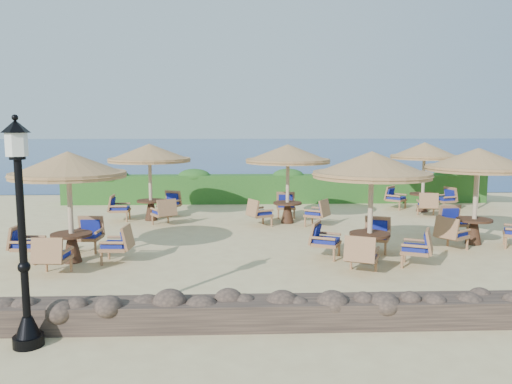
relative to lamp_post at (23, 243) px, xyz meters
name	(u,v)px	position (x,y,z in m)	size (l,w,h in m)	color
ground	(297,240)	(4.80, 6.80, -1.55)	(120.00, 120.00, 0.00)	#D3C086
sea	(246,147)	(4.80, 76.80, -1.55)	(160.00, 160.00, 0.00)	navy
hedge	(276,189)	(4.80, 14.00, -0.95)	(18.00, 0.90, 1.20)	#1E4C18
stone_wall	(343,312)	(4.80, 0.60, -1.33)	(15.00, 0.65, 0.44)	brown
lamp_post	(23,243)	(0.00, 0.00, 0.00)	(0.44, 0.44, 3.31)	black
extra_parasol	(480,154)	(12.60, 12.00, 0.62)	(2.30, 2.30, 2.41)	#C6AD8B
cafe_set_0	(69,188)	(-0.85, 4.65, 0.24)	(2.84, 2.84, 2.65)	#C6AD8B
cafe_set_1	(371,186)	(6.25, 4.40, 0.27)	(2.84, 2.84, 2.65)	#C6AD8B
cafe_set_2	(477,176)	(9.62, 6.11, 0.35)	(2.79, 2.80, 2.65)	#C6AD8B
cafe_set_3	(150,165)	(0.12, 10.08, 0.37)	(2.84, 2.84, 2.65)	#C6AD8B
cafe_set_4	(288,166)	(4.80, 9.38, 0.37)	(2.85, 2.85, 2.65)	#C6AD8B
cafe_set_5	(424,164)	(10.20, 11.45, 0.30)	(2.72, 2.72, 2.65)	#C6AD8B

